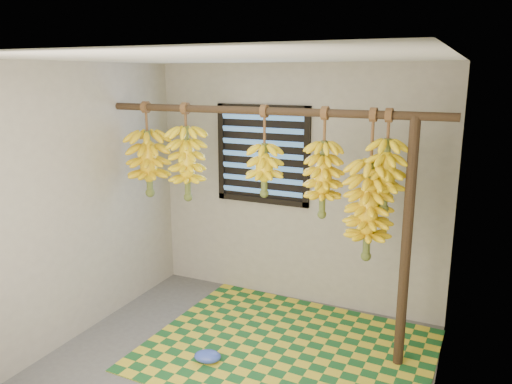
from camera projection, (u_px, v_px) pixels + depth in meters
The scene contains 16 objects.
floor at pixel (227, 374), 3.92m from camera, with size 3.00×3.00×0.01m, color #4F4F4F.
ceiling at pixel (222, 57), 3.37m from camera, with size 3.00×3.00×0.01m, color silver.
wall_back at pixel (296, 186), 4.98m from camera, with size 3.00×0.01×2.40m, color gray.
wall_left at pixel (69, 206), 4.25m from camera, with size 0.01×3.00×2.40m, color gray.
wall_right at pixel (443, 259), 3.04m from camera, with size 0.01×3.00×2.40m, color gray.
window at pixel (263, 155), 5.02m from camera, with size 1.00×0.04×1.00m.
hanging_pole at pixel (264, 111), 4.08m from camera, with size 0.06×0.06×3.00m, color #3A2718.
support_post at pixel (406, 247), 3.83m from camera, with size 0.08×0.08×2.00m, color #3A2718.
woven_mat at pixel (288, 350), 4.25m from camera, with size 2.34×1.87×0.01m, color #185223.
plastic_bag at pixel (208, 356), 4.06m from camera, with size 0.22×0.16×0.09m, color #314AB7.
banana_bunch_a at pixel (149, 163), 4.67m from camera, with size 0.38×0.38×0.87m.
banana_bunch_b at pixel (187, 163), 4.50m from camera, with size 0.34×0.34×0.88m.
banana_bunch_c at pixel (264, 169), 4.19m from camera, with size 0.30×0.30×0.76m.
banana_bunch_d at pixel (323, 179), 3.99m from camera, with size 0.30×0.30×0.89m.
banana_bunch_e at pixel (368, 210), 3.89m from camera, with size 0.38×0.38×1.19m.
banana_bunch_f at pixel (385, 175), 3.78m from camera, with size 0.28×0.28×0.78m.
Camera 1 is at (1.65, -3.08, 2.30)m, focal length 35.00 mm.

